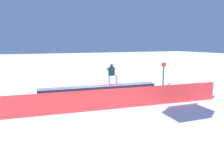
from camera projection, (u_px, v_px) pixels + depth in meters
The scene contains 5 objects.
ground_plane at pixel (100, 94), 13.42m from camera, with size 120.00×120.00×0.00m, color white.
grind_box at pixel (100, 90), 13.37m from camera, with size 7.95×1.47×0.61m.
snowboarder at pixel (112, 74), 13.45m from camera, with size 1.47×0.52×1.45m.
safety_fence at pixel (120, 98), 10.47m from camera, with size 12.07×0.06×1.09m, color red.
trail_marker at pixel (163, 74), 15.51m from camera, with size 0.40×0.10×1.95m.
Camera 1 is at (4.36, 12.33, 3.41)m, focal length 31.75 mm.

